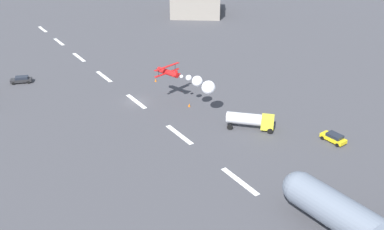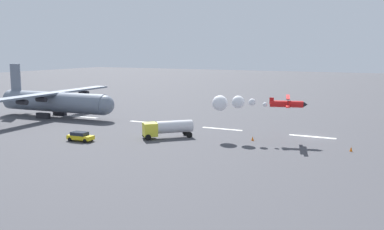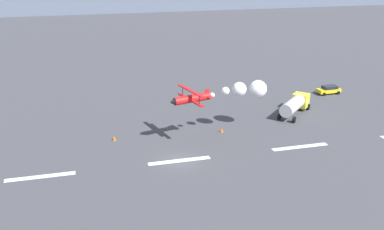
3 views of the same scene
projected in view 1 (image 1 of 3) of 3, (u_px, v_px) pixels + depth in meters
ground_plane at (136, 101)px, 86.90m from camera, size 440.00×440.00×0.00m
runway_stripe_0 at (43, 29)px, 136.97m from camera, size 8.00×0.90×0.01m
runway_stripe_1 at (59, 42)px, 124.46m from camera, size 8.00×0.90×0.01m
runway_stripe_2 at (79, 57)px, 111.94m from camera, size 8.00×0.90×0.01m
runway_stripe_3 at (104, 77)px, 99.42m from camera, size 8.00×0.90×0.01m
runway_stripe_4 at (136, 101)px, 86.90m from camera, size 8.00×0.90×0.01m
runway_stripe_5 at (179, 135)px, 74.38m from camera, size 8.00×0.90×0.01m
runway_stripe_6 at (240, 181)px, 61.87m from camera, size 8.00×0.90×0.01m
stunt_biplane_red at (195, 82)px, 80.14m from camera, size 15.25×7.06×2.67m
fuel_tanker_truck at (251, 120)px, 75.63m from camera, size 7.73×7.62×2.90m
followme_car_yellow at (21, 79)px, 95.57m from camera, size 3.33×4.91×1.52m
airport_staff_sedan at (334, 138)px, 71.79m from camera, size 4.43×2.21×1.52m
hangar_building at (197, 3)px, 154.63m from camera, size 26.69×26.11×9.98m
traffic_cone_near at (156, 80)px, 96.45m from camera, size 0.44×0.44×0.75m
traffic_cone_far at (189, 105)px, 84.46m from camera, size 0.44×0.44×0.75m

